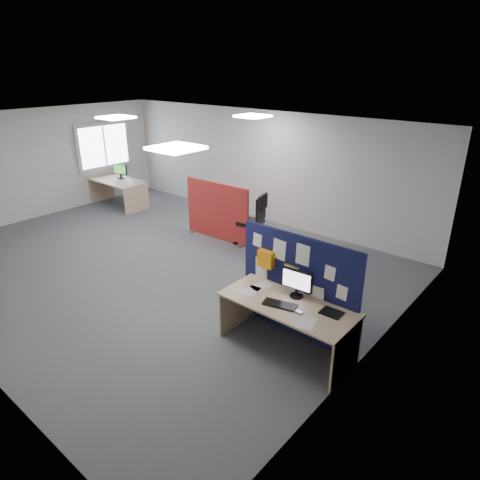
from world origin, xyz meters
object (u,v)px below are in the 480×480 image
Objects in this scene: red_divider at (217,212)px; office_chair at (256,217)px; navy_divider at (297,286)px; main_desk at (289,312)px; monitor_second at (120,171)px; second_desk at (119,186)px; monitor_main at (297,282)px.

office_chair is at bearing 14.75° from red_divider.
office_chair is at bearing 138.18° from navy_divider.
monitor_second reaches higher than main_desk.
red_divider is (-3.39, 1.98, -0.14)m from navy_divider.
monitor_second is at bearing 165.95° from office_chair.
red_divider is at bearing 149.78° from navy_divider.
red_divider reaches higher than monitor_second.
main_desk is at bearing -18.06° from second_desk.
office_chair is at bearing 132.74° from monitor_main.
red_divider is 1.03× the size of second_desk.
office_chair reaches higher than second_desk.
main_desk is 7.76m from monitor_second.
main_desk is at bearing -34.31° from monitor_second.
navy_divider is 1.01× the size of main_desk.
monitor_main is at bearing -33.08° from monitor_second.
monitor_second is (-7.32, 2.33, -0.00)m from monitor_main.
second_desk is 0.43m from monitor_second.
main_desk is 7.64m from second_desk.
second_desk is 1.49× the size of office_chair.
monitor_main is 1.05× the size of monitor_second.
monitor_main is 7.58m from second_desk.
monitor_main is 3.57m from office_chair.
navy_divider is at bearing 108.57° from main_desk.
red_divider is 3.84m from monitor_second.
main_desk is 3.69m from office_chair.
monitor_main reaches higher than second_desk.
monitor_second is at bearing 163.33° from navy_divider.
main_desk is 4.21m from red_divider.
red_divider is 0.93m from office_chair.
office_chair is at bearing -14.40° from monitor_second.
navy_divider is 1.66× the size of office_chair.
monitor_second reaches higher than second_desk.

